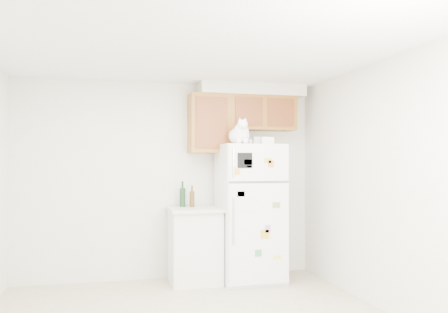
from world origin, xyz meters
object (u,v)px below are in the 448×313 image
object	(u,v)px
cat	(240,134)
bottle_green	(183,194)
storage_box_front	(268,141)
bottle_amber	(192,196)
base_counter	(195,245)
storage_box_back	(261,141)
refrigerator	(250,212)

from	to	relation	value
cat	bottle_green	xyz separation A→B (m)	(-0.64, 0.41, -0.74)
storage_box_front	bottle_green	distance (m)	1.26
storage_box_front	bottle_amber	world-z (taller)	storage_box_front
base_counter	bottle_amber	bearing A→B (deg)	97.74
cat	storage_box_back	xyz separation A→B (m)	(0.34, 0.21, -0.07)
cat	bottle_amber	distance (m)	0.99
storage_box_back	base_counter	bearing A→B (deg)	-160.30
bottle_amber	refrigerator	bearing A→B (deg)	-14.33
base_counter	cat	world-z (taller)	cat
cat	bottle_green	bearing A→B (deg)	147.32
storage_box_back	bottle_amber	xyz separation A→B (m)	(-0.86, 0.15, -0.70)
base_counter	storage_box_back	bearing A→B (deg)	-3.18
storage_box_back	bottle_amber	bearing A→B (deg)	-167.21
bottle_green	refrigerator	bearing A→B (deg)	-15.59
refrigerator	bottle_green	size ratio (longest dim) A/B	5.30
storage_box_back	bottle_green	bearing A→B (deg)	-168.80
storage_box_back	bottle_green	world-z (taller)	storage_box_back
base_counter	bottle_green	bearing A→B (deg)	129.43
base_counter	bottle_amber	size ratio (longest dim) A/B	3.42
bottle_green	bottle_amber	size ratio (longest dim) A/B	1.19
base_counter	bottle_amber	xyz separation A→B (m)	(-0.01, 0.11, 0.59)
base_counter	bottle_green	xyz separation A→B (m)	(-0.13, 0.15, 0.62)
bottle_amber	bottle_green	bearing A→B (deg)	156.85
base_counter	storage_box_front	world-z (taller)	storage_box_front
base_counter	cat	distance (m)	1.47
storage_box_back	refrigerator	bearing A→B (deg)	-147.54
base_counter	bottle_amber	distance (m)	0.60
refrigerator	cat	distance (m)	1.00
refrigerator	cat	world-z (taller)	cat
refrigerator	bottle_amber	distance (m)	0.75
cat	bottle_green	size ratio (longest dim) A/B	1.39
cat	storage_box_back	distance (m)	0.40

